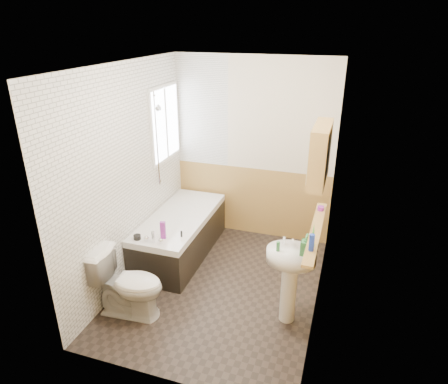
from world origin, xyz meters
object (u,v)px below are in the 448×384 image
at_px(pine_shelf, 316,231).
at_px(medicine_cabinet, 320,154).
at_px(sink, 290,271).
at_px(bathtub, 180,234).
at_px(toilet, 128,284).

bearing_deg(pine_shelf, medicine_cabinet, -114.41).
bearing_deg(medicine_cabinet, sink, -165.01).
distance_m(bathtub, pine_shelf, 2.05).
relative_size(bathtub, toilet, 2.17).
distance_m(toilet, sink, 1.67).
height_order(bathtub, medicine_cabinet, medicine_cabinet).
bearing_deg(toilet, pine_shelf, -78.23).
height_order(bathtub, sink, sink).
bearing_deg(medicine_cabinet, toilet, -165.27).
xyz_separation_m(sink, pine_shelf, (0.20, 0.11, 0.42)).
relative_size(toilet, sink, 0.79).
relative_size(toilet, medicine_cabinet, 1.28).
relative_size(toilet, pine_shelf, 0.59).
height_order(sink, pine_shelf, pine_shelf).
bearing_deg(pine_shelf, toilet, -163.67).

